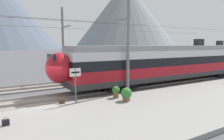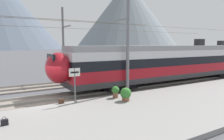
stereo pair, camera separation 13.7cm
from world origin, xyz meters
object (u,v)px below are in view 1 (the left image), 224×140
catenary_mast_mid (127,46)px  handbag_beside_passenger (6,122)px  catenary_mast_far_side (63,43)px  platform_sign (75,78)px  potted_plant_platform_edge (126,94)px  train_far_track (200,56)px  handbag_near_sign (62,101)px  potted_plant_by_shelter (116,91)px  train_near_platform (172,62)px

catenary_mast_mid → handbag_beside_passenger: catenary_mast_mid is taller
catenary_mast_far_side → platform_sign: (-2.41, -9.54, -2.16)m
platform_sign → potted_plant_platform_edge: (3.04, -1.15, -1.14)m
train_far_track → handbag_beside_passenger: bearing=-160.7°
catenary_mast_far_side → handbag_beside_passenger: size_ratio=95.40×
catenary_mast_mid → handbag_near_sign: 6.45m
platform_sign → handbag_near_sign: platform_sign is taller
potted_plant_platform_edge → train_far_track: bearing=24.2°
handbag_near_sign → potted_plant_by_shelter: 3.71m
train_near_platform → catenary_mast_far_side: (-8.95, 6.82, 1.85)m
handbag_beside_passenger → potted_plant_by_shelter: (6.94, 1.59, 0.34)m
handbag_beside_passenger → platform_sign: bearing=22.8°
potted_plant_platform_edge → catenary_mast_far_side: bearing=93.4°
train_far_track → catenary_mast_mid: 18.92m
train_far_track → potted_plant_platform_edge: bearing=-155.8°
handbag_near_sign → potted_plant_platform_edge: (3.80, -1.58, 0.35)m
handbag_near_sign → potted_plant_platform_edge: 4.13m
train_far_track → handbag_beside_passenger: size_ratio=72.90×
platform_sign → handbag_beside_passenger: bearing=-157.2°
train_near_platform → handbag_near_sign: bearing=-169.3°
train_near_platform → train_far_track: bearing=23.6°
train_near_platform → potted_plant_by_shelter: (-8.47, -2.83, -1.46)m
catenary_mast_far_side → platform_sign: bearing=-104.2°
train_far_track → catenary_mast_mid: bearing=-160.0°
train_far_track → handbag_beside_passenger: 28.03m
handbag_beside_passenger → handbag_near_sign: bearing=33.0°
train_near_platform → potted_plant_by_shelter: train_near_platform is taller
train_near_platform → platform_sign: bearing=-166.5°
train_near_platform → handbag_near_sign: size_ratio=61.66×
catenary_mast_far_side → potted_plant_by_shelter: 10.21m
handbag_beside_passenger → handbag_near_sign: handbag_beside_passenger is taller
catenary_mast_far_side → handbag_beside_passenger: bearing=-119.9°
catenary_mast_mid → train_near_platform: bearing=13.7°
train_near_platform → catenary_mast_mid: size_ratio=0.64×
train_far_track → catenary_mast_mid: (-17.71, -6.44, 1.65)m
potted_plant_platform_edge → potted_plant_by_shelter: bearing=98.1°
catenary_mast_mid → handbag_near_sign: catenary_mast_mid is taller
catenary_mast_mid → catenary_mast_far_side: catenary_mast_far_side is taller
handbag_near_sign → potted_plant_by_shelter: size_ratio=0.49×
handbag_near_sign → potted_plant_platform_edge: bearing=-22.6°
train_far_track → catenary_mast_far_side: bearing=174.2°
catenary_mast_far_side → platform_sign: size_ratio=17.37×
handbag_beside_passenger → catenary_mast_far_side: bearing=60.1°
catenary_mast_mid → catenary_mast_far_side: size_ratio=1.00×
handbag_beside_passenger → potted_plant_by_shelter: size_ratio=0.50×
potted_plant_by_shelter → potted_plant_platform_edge: bearing=-81.9°
platform_sign → handbag_beside_passenger: size_ratio=5.49×
potted_plant_platform_edge → handbag_beside_passenger: bearing=-175.5°
potted_plant_by_shelter → handbag_beside_passenger: bearing=-167.1°
potted_plant_platform_edge → potted_plant_by_shelter: (-0.15, 1.04, -0.01)m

